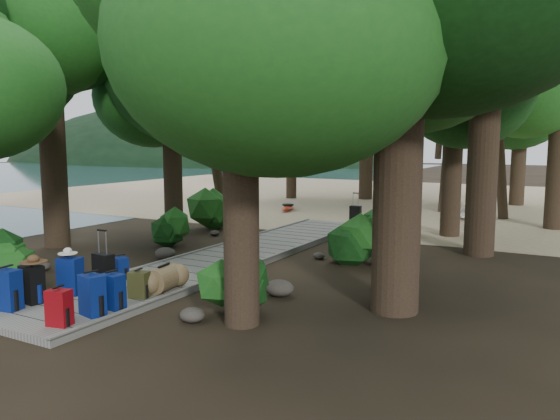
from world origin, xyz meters
The scene contains 47 objects.
ground centered at (0.00, 0.00, 0.00)m, with size 120.00×120.00×0.00m, color #302518.
sand_beach centered at (0.00, 16.00, 0.01)m, with size 40.00×22.00×0.02m, color tan.
water_bay centered at (-32.00, 25.00, 0.00)m, with size 50.00×60.00×0.02m, color #26474F.
distant_hill centered at (-40.00, 48.00, 0.00)m, with size 32.00×16.00×12.00m, color black.
boardwalk centered at (0.00, 1.00, 0.06)m, with size 2.00×12.00×0.12m, color gray.
backpack_left_a centered at (-0.74, -4.40, 0.48)m, with size 0.39×0.27×0.73m, color navy, non-canonical shape.
backpack_left_b centered at (-0.74, -3.96, 0.47)m, with size 0.38×0.27×0.70m, color black, non-canonical shape.
backpack_left_c centered at (-0.61, -3.28, 0.48)m, with size 0.39×0.28×0.73m, color navy, non-canonical shape.
backpack_left_d centered at (-0.64, -2.07, 0.36)m, with size 0.31×0.23×0.48m, color navy, non-canonical shape.
backpack_right_a centered at (0.61, -4.51, 0.42)m, with size 0.33×0.24×0.60m, color #980209, non-canonical shape.
backpack_right_b centered at (0.65, -3.93, 0.47)m, with size 0.39×0.27×0.71m, color navy, non-canonical shape.
backpack_right_c centered at (0.67, -3.53, 0.43)m, with size 0.37×0.26×0.63m, color navy, non-canonical shape.
backpack_right_d centered at (0.61, -2.86, 0.37)m, with size 0.33×0.24×0.51m, color #38381A, non-canonical shape.
duffel_right_khaki centered at (0.69, -2.31, 0.34)m, with size 0.45×0.67×0.45m, color brown, non-canonical shape.
suitcase_on_boardwalk centered at (-0.50, -2.62, 0.43)m, with size 0.40×0.22×0.62m, color black, non-canonical shape.
lone_suitcase_on_sand centered at (0.48, 7.72, 0.31)m, with size 0.37×0.21×0.59m, color black, non-canonical shape.
hat_brown centered at (-0.67, -3.96, 0.89)m, with size 0.44×0.44×0.13m, color #51351E, non-canonical shape.
hat_white centered at (-0.65, -3.29, 0.90)m, with size 0.33×0.33×0.11m, color silver, non-canonical shape.
kayak centered at (-3.11, 9.52, 0.19)m, with size 0.74×3.37×0.34m, color red.
sun_lounger centered at (3.65, 10.39, 0.28)m, with size 0.53×1.63×0.53m, color silver, non-canonical shape.
tree_right_a centered at (2.73, -2.87, 3.90)m, with size 4.68×4.68×7.80m, color black, non-canonical shape.
tree_right_c centered at (3.78, 1.67, 4.72)m, with size 5.45×5.45×9.44m, color black, non-canonical shape.
tree_right_d centered at (5.06, 4.32, 5.22)m, with size 5.70×5.70×10.44m, color black, non-canonical shape.
tree_right_e centered at (3.85, 6.71, 4.11)m, with size 4.56×4.56×8.21m, color black, non-canonical shape.
tree_left_b centered at (-5.04, 0.00, 4.78)m, with size 5.31×5.31×9.55m, color black, non-canonical shape.
tree_left_c centered at (-3.42, 2.87, 3.95)m, with size 4.54×4.54×7.90m, color black, non-canonical shape.
tree_back_a centered at (-1.92, 15.24, 4.62)m, with size 5.34×5.34×9.25m, color black, non-canonical shape.
tree_back_b centered at (2.11, 15.34, 4.96)m, with size 5.55×5.55×9.91m, color black, non-canonical shape.
tree_back_c centered at (4.73, 16.14, 4.45)m, with size 4.94×4.94×8.90m, color black, non-canonical shape.
tree_back_d centered at (-5.27, 13.89, 3.63)m, with size 4.36×4.36×7.27m, color black, non-canonical shape.
palm_right_a centered at (3.10, 6.35, 4.16)m, with size 4.88×4.88×8.32m, color #163C11, non-canonical shape.
palm_right_b centered at (4.78, 11.53, 4.65)m, with size 4.81×4.81×9.29m, color #163C11, non-canonical shape.
palm_right_c centered at (2.61, 12.38, 3.14)m, with size 3.95×3.95×6.28m, color #163C11, non-canonical shape.
palm_left_a centered at (-4.14, 6.07, 3.87)m, with size 4.87×4.87×7.75m, color #163C11, non-canonical shape.
rock_left_b centered at (-2.98, -2.06, 0.10)m, with size 0.36×0.33×0.20m, color #4C473F, non-canonical shape.
rock_left_c centered at (-1.44, 0.17, 0.14)m, with size 0.51×0.46×0.28m, color #4C473F, non-canonical shape.
rock_left_d centered at (-2.29, 3.37, 0.08)m, with size 0.31×0.28×0.17m, color #4C473F, non-canonical shape.
rock_right_a centered at (2.00, -3.17, 0.11)m, with size 0.42×0.37×0.23m, color #4C473F, non-canonical shape.
rock_right_b centered at (2.49, -1.25, 0.15)m, with size 0.55×0.49×0.30m, color #4C473F, non-canonical shape.
rock_right_c centered at (1.79, 1.97, 0.08)m, with size 0.29×0.26×0.16m, color #4C473F, non-canonical shape.
rock_right_d centered at (2.47, 3.70, 0.15)m, with size 0.56×0.50×0.31m, color #4C473F, non-canonical shape.
shrub_left_a centered at (-2.70, -2.99, 0.52)m, with size 1.15×1.15×1.04m, color #1A5519, non-canonical shape.
shrub_left_b centered at (-2.27, 1.37, 0.46)m, with size 1.03×1.03×0.92m, color #1A5519, non-canonical shape.
shrub_left_c centered at (-3.20, 4.31, 0.61)m, with size 1.36×1.36×1.22m, color #1A5519, non-canonical shape.
shrub_right_a centered at (2.30, -2.42, 0.50)m, with size 1.11×1.11×1.00m, color #1A5519, non-canonical shape.
shrub_right_b centered at (2.80, 1.84, 0.55)m, with size 1.22×1.22×1.10m, color #1A5519, non-canonical shape.
shrub_right_c centered at (2.12, 5.11, 0.43)m, with size 0.95×0.95×0.85m, color #1A5519, non-canonical shape.
Camera 1 is at (7.21, -9.72, 2.83)m, focal length 35.00 mm.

